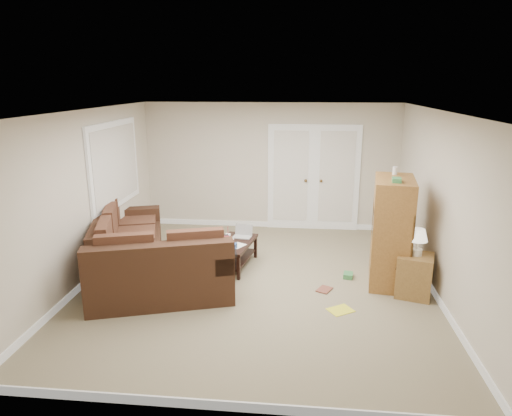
# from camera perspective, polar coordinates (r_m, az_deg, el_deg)

# --- Properties ---
(floor) EXTENTS (5.50, 5.50, 0.00)m
(floor) POSITION_cam_1_polar(r_m,az_deg,el_deg) (6.85, 0.13, -9.33)
(floor) COLOR gray
(floor) RESTS_ON ground
(ceiling) EXTENTS (5.00, 5.50, 0.02)m
(ceiling) POSITION_cam_1_polar(r_m,az_deg,el_deg) (6.23, 0.15, 12.05)
(ceiling) COLOR silver
(ceiling) RESTS_ON wall_back
(wall_left) EXTENTS (0.02, 5.50, 2.50)m
(wall_left) POSITION_cam_1_polar(r_m,az_deg,el_deg) (7.11, -20.35, 1.30)
(wall_left) COLOR beige
(wall_left) RESTS_ON floor
(wall_right) EXTENTS (0.02, 5.50, 2.50)m
(wall_right) POSITION_cam_1_polar(r_m,az_deg,el_deg) (6.67, 22.05, 0.24)
(wall_right) COLOR beige
(wall_right) RESTS_ON floor
(wall_back) EXTENTS (5.00, 0.02, 2.50)m
(wall_back) POSITION_cam_1_polar(r_m,az_deg,el_deg) (9.10, 1.85, 5.19)
(wall_back) COLOR beige
(wall_back) RESTS_ON floor
(wall_front) EXTENTS (5.00, 0.02, 2.50)m
(wall_front) POSITION_cam_1_polar(r_m,az_deg,el_deg) (3.85, -3.94, -9.48)
(wall_front) COLOR beige
(wall_front) RESTS_ON floor
(baseboards) EXTENTS (5.00, 5.50, 0.10)m
(baseboards) POSITION_cam_1_polar(r_m,az_deg,el_deg) (6.83, 0.13, -8.95)
(baseboards) COLOR silver
(baseboards) RESTS_ON floor
(french_doors) EXTENTS (1.80, 0.05, 2.13)m
(french_doors) POSITION_cam_1_polar(r_m,az_deg,el_deg) (9.09, 7.18, 3.68)
(french_doors) COLOR silver
(french_doors) RESTS_ON floor
(window_left) EXTENTS (0.05, 1.92, 1.42)m
(window_left) POSITION_cam_1_polar(r_m,az_deg,el_deg) (7.93, -17.21, 5.17)
(window_left) COLOR silver
(window_left) RESTS_ON wall_left
(sectional_sofa) EXTENTS (2.71, 3.07, 0.90)m
(sectional_sofa) POSITION_cam_1_polar(r_m,az_deg,el_deg) (7.05, -14.09, -5.94)
(sectional_sofa) COLOR #3A2316
(sectional_sofa) RESTS_ON floor
(coffee_table) EXTENTS (0.67, 1.08, 0.69)m
(coffee_table) POSITION_cam_1_polar(r_m,az_deg,el_deg) (7.35, -2.63, -5.64)
(coffee_table) COLOR black
(coffee_table) RESTS_ON floor
(tv_armoire) EXTENTS (0.67, 1.04, 1.68)m
(tv_armoire) POSITION_cam_1_polar(r_m,az_deg,el_deg) (6.89, 16.53, -2.76)
(tv_armoire) COLOR #94612D
(tv_armoire) RESTS_ON floor
(side_cabinet) EXTENTS (0.57, 0.57, 0.97)m
(side_cabinet) POSITION_cam_1_polar(r_m,az_deg,el_deg) (6.70, 19.21, -7.55)
(side_cabinet) COLOR olive
(side_cabinet) RESTS_ON floor
(space_heater) EXTENTS (0.12, 0.10, 0.27)m
(space_heater) POSITION_cam_1_polar(r_m,az_deg,el_deg) (9.20, 15.47, -2.44)
(space_heater) COLOR white
(space_heater) RESTS_ON floor
(floor_magazine) EXTENTS (0.39, 0.37, 0.01)m
(floor_magazine) POSITION_cam_1_polar(r_m,az_deg,el_deg) (6.19, 10.51, -12.44)
(floor_magazine) COLOR yellow
(floor_magazine) RESTS_ON floor
(floor_greenbox) EXTENTS (0.17, 0.20, 0.07)m
(floor_greenbox) POSITION_cam_1_polar(r_m,az_deg,el_deg) (7.14, 11.44, -8.25)
(floor_greenbox) COLOR #397F45
(floor_greenbox) RESTS_ON floor
(floor_book) EXTENTS (0.26, 0.29, 0.02)m
(floor_book) POSITION_cam_1_polar(r_m,az_deg,el_deg) (6.72, 7.85, -9.90)
(floor_book) COLOR brown
(floor_book) RESTS_ON floor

